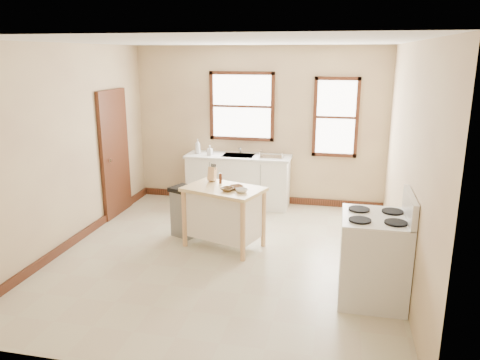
# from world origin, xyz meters

# --- Properties ---
(floor) EXTENTS (5.00, 5.00, 0.00)m
(floor) POSITION_xyz_m (0.00, 0.00, 0.00)
(floor) COLOR beige
(floor) RESTS_ON ground
(ceiling) EXTENTS (5.00, 5.00, 0.00)m
(ceiling) POSITION_xyz_m (0.00, 0.00, 2.80)
(ceiling) COLOR white
(ceiling) RESTS_ON ground
(wall_back) EXTENTS (4.50, 0.04, 2.80)m
(wall_back) POSITION_xyz_m (0.00, 2.50, 1.40)
(wall_back) COLOR beige
(wall_back) RESTS_ON ground
(wall_left) EXTENTS (0.04, 5.00, 2.80)m
(wall_left) POSITION_xyz_m (-2.25, 0.00, 1.40)
(wall_left) COLOR beige
(wall_left) RESTS_ON ground
(wall_right) EXTENTS (0.04, 5.00, 2.80)m
(wall_right) POSITION_xyz_m (2.25, 0.00, 1.40)
(wall_right) COLOR beige
(wall_right) RESTS_ON ground
(window_main) EXTENTS (1.17, 0.06, 1.22)m
(window_main) POSITION_xyz_m (-0.30, 2.48, 1.75)
(window_main) COLOR black
(window_main) RESTS_ON wall_back
(window_side) EXTENTS (0.77, 0.06, 1.37)m
(window_side) POSITION_xyz_m (1.35, 2.48, 1.60)
(window_side) COLOR black
(window_side) RESTS_ON wall_back
(door_left) EXTENTS (0.06, 0.90, 2.10)m
(door_left) POSITION_xyz_m (-2.21, 1.30, 1.05)
(door_left) COLOR black
(door_left) RESTS_ON ground
(baseboard_back) EXTENTS (4.50, 0.04, 0.12)m
(baseboard_back) POSITION_xyz_m (0.00, 2.47, 0.06)
(baseboard_back) COLOR black
(baseboard_back) RESTS_ON ground
(baseboard_left) EXTENTS (0.04, 5.00, 0.12)m
(baseboard_left) POSITION_xyz_m (-2.22, 0.00, 0.06)
(baseboard_left) COLOR black
(baseboard_left) RESTS_ON ground
(sink_counter) EXTENTS (1.86, 0.62, 0.92)m
(sink_counter) POSITION_xyz_m (-0.30, 2.20, 0.46)
(sink_counter) COLOR white
(sink_counter) RESTS_ON ground
(faucet) EXTENTS (0.03, 0.03, 0.22)m
(faucet) POSITION_xyz_m (-0.30, 2.38, 1.03)
(faucet) COLOR silver
(faucet) RESTS_ON sink_counter
(soap_bottle_a) EXTENTS (0.13, 0.13, 0.26)m
(soap_bottle_a) POSITION_xyz_m (-1.05, 2.19, 1.05)
(soap_bottle_a) COLOR #B2B2B2
(soap_bottle_a) RESTS_ON sink_counter
(soap_bottle_b) EXTENTS (0.09, 0.09, 0.17)m
(soap_bottle_b) POSITION_xyz_m (-0.80, 2.11, 1.01)
(soap_bottle_b) COLOR #B2B2B2
(soap_bottle_b) RESTS_ON sink_counter
(dish_rack) EXTENTS (0.47, 0.39, 0.10)m
(dish_rack) POSITION_xyz_m (0.31, 2.15, 0.97)
(dish_rack) COLOR silver
(dish_rack) RESTS_ON sink_counter
(kitchen_island) EXTENTS (1.22, 0.97, 0.87)m
(kitchen_island) POSITION_xyz_m (-0.09, 0.32, 0.43)
(kitchen_island) COLOR #D9BD7F
(kitchen_island) RESTS_ON ground
(knife_block) EXTENTS (0.11, 0.11, 0.20)m
(knife_block) POSITION_xyz_m (-0.34, 0.61, 0.97)
(knife_block) COLOR #DABC72
(knife_block) RESTS_ON kitchen_island
(pepper_grinder) EXTENTS (0.05, 0.05, 0.15)m
(pepper_grinder) POSITION_xyz_m (-0.19, 0.52, 0.94)
(pepper_grinder) COLOR #462212
(pepper_grinder) RESTS_ON kitchen_island
(bowl_a) EXTENTS (0.23, 0.23, 0.04)m
(bowl_a) POSITION_xyz_m (-0.00, 0.18, 0.89)
(bowl_a) COLOR brown
(bowl_a) RESTS_ON kitchen_island
(bowl_b) EXTENTS (0.25, 0.25, 0.04)m
(bowl_b) POSITION_xyz_m (0.09, 0.30, 0.89)
(bowl_b) COLOR brown
(bowl_b) RESTS_ON kitchen_island
(bowl_c) EXTENTS (0.22, 0.22, 0.05)m
(bowl_c) POSITION_xyz_m (0.20, 0.15, 0.89)
(bowl_c) COLOR silver
(bowl_c) RESTS_ON kitchen_island
(trash_bin) EXTENTS (0.48, 0.45, 0.75)m
(trash_bin) POSITION_xyz_m (-0.76, 0.59, 0.38)
(trash_bin) COLOR slate
(trash_bin) RESTS_ON ground
(gas_stove) EXTENTS (0.78, 0.79, 1.24)m
(gas_stove) POSITION_xyz_m (1.88, -0.76, 0.62)
(gas_stove) COLOR silver
(gas_stove) RESTS_ON ground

